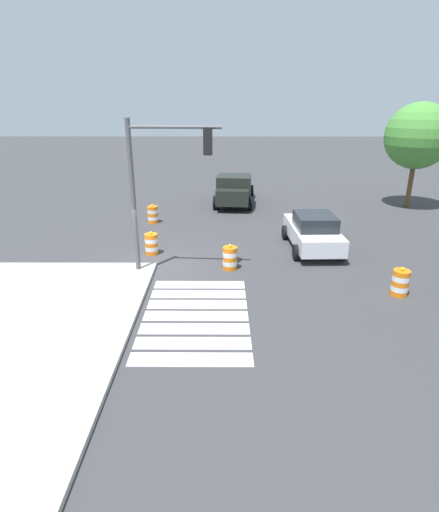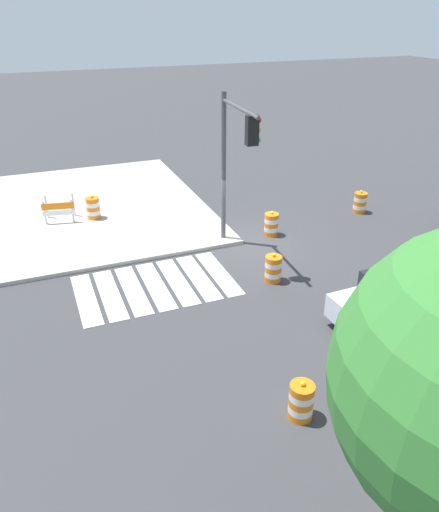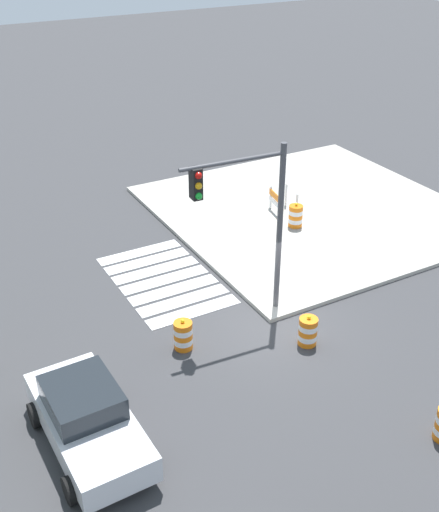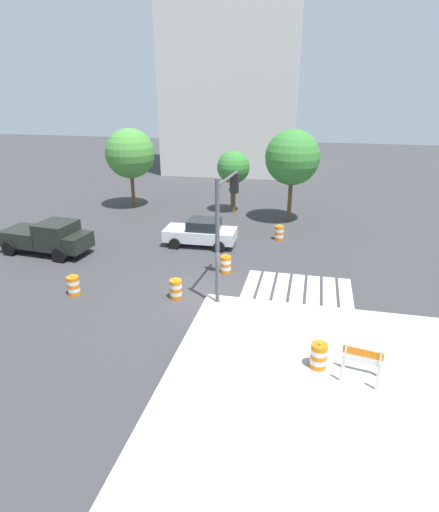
{
  "view_description": "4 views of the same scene",
  "coord_description": "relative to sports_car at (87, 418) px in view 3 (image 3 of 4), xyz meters",
  "views": [
    {
      "loc": [
        15.04,
        2.58,
        6.24
      ],
      "look_at": [
        1.66,
        2.51,
        1.08
      ],
      "focal_mm": 28.72,
      "sensor_mm": 36.0,
      "label": 1
    },
    {
      "loc": [
        7.21,
        15.53,
        8.29
      ],
      "look_at": [
        2.01,
        2.52,
        1.07
      ],
      "focal_mm": 34.42,
      "sensor_mm": 36.0,
      "label": 2
    },
    {
      "loc": [
        -13.38,
        9.28,
        11.58
      ],
      "look_at": [
        2.15,
        0.62,
        1.56
      ],
      "focal_mm": 44.26,
      "sensor_mm": 36.0,
      "label": 3
    },
    {
      "loc": [
        4.34,
        -16.86,
        9.07
      ],
      "look_at": [
        0.25,
        1.37,
        1.52
      ],
      "focal_mm": 29.66,
      "sensor_mm": 36.0,
      "label": 4
    }
  ],
  "objects": [
    {
      "name": "sports_car",
      "position": [
        0.0,
        0.0,
        0.0
      ],
      "size": [
        4.35,
        2.23,
        1.63
      ],
      "color": "silver",
      "rests_on": "ground"
    },
    {
      "name": "crosswalk_stripes",
      "position": [
        6.06,
        -4.79,
        -0.8
      ],
      "size": [
        5.1,
        3.2,
        0.02
      ],
      "color": "silver",
      "rests_on": "ground"
    },
    {
      "name": "sidewalk_corner",
      "position": [
        8.06,
        -12.59,
        -0.74
      ],
      "size": [
        12.0,
        12.0,
        0.15
      ],
      "primitive_type": "cube",
      "color": "#ADA89E",
      "rests_on": "ground"
    },
    {
      "name": "traffic_light_pole",
      "position": [
        2.73,
        -6.05,
        3.1
      ],
      "size": [
        0.48,
        3.29,
        5.5
      ],
      "color": "#4C4C51",
      "rests_on": "sidewalk_corner"
    },
    {
      "name": "traffic_barrel_median_near",
      "position": [
        0.67,
        -6.99,
        -0.36
      ],
      "size": [
        0.56,
        0.56,
        1.02
      ],
      "color": "orange",
      "rests_on": "ground"
    },
    {
      "name": "construction_barricade",
      "position": [
        8.43,
        -11.16,
        -0.09
      ],
      "size": [
        1.36,
        0.99,
        1.0
      ],
      "color": "silver",
      "rests_on": "sidewalk_corner"
    },
    {
      "name": "traffic_barrel_on_sidewalk",
      "position": [
        7.05,
        -11.04,
        -0.21
      ],
      "size": [
        0.56,
        0.56,
        1.02
      ],
      "color": "orange",
      "rests_on": "sidewalk_corner"
    },
    {
      "name": "traffic_barrel_near_corner",
      "position": [
        2.3,
        -3.68,
        -0.36
      ],
      "size": [
        0.56,
        0.56,
        1.02
      ],
      "color": "orange",
      "rests_on": "ground"
    },
    {
      "name": "ground_plane",
      "position": [
        2.06,
        -6.59,
        -0.81
      ],
      "size": [
        120.0,
        120.0,
        0.0
      ],
      "primitive_type": "plane",
      "color": "#38383A"
    }
  ]
}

